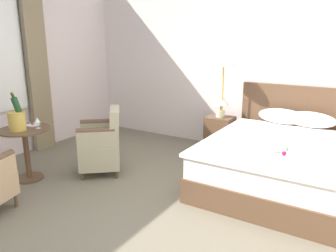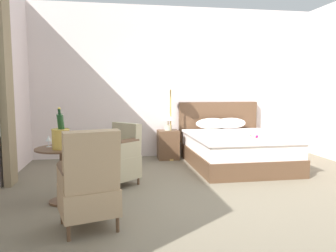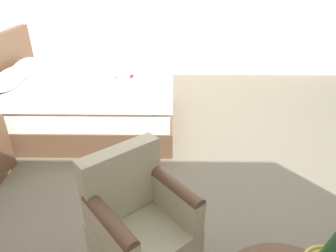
{
  "view_description": "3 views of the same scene",
  "coord_description": "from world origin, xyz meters",
  "px_view_note": "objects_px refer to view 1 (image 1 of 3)",
  "views": [
    {
      "loc": [
        1.72,
        -2.38,
        1.81
      ],
      "look_at": [
        -0.26,
        0.83,
        0.8
      ],
      "focal_mm": 35.0,
      "sensor_mm": 36.0,
      "label": 1
    },
    {
      "loc": [
        -1.34,
        -4.03,
        1.39
      ],
      "look_at": [
        -0.55,
        0.71,
        0.87
      ],
      "focal_mm": 35.0,
      "sensor_mm": 36.0,
      "label": 2
    },
    {
      "loc": [
        -2.67,
        0.58,
        1.88
      ],
      "look_at": [
        -0.72,
        0.61,
        0.83
      ],
      "focal_mm": 32.0,
      "sensor_mm": 36.0,
      "label": 3
    }
  ],
  "objects_px": {
    "bedside_lamp": "(221,101)",
    "armchair_by_window": "(102,145)",
    "wine_glass_near_bucket": "(37,121)",
    "wine_glass_near_edge": "(21,118)",
    "bed": "(280,159)",
    "nightstand": "(220,134)",
    "floor_lamp_brass": "(224,68)",
    "champagne_bucket": "(17,118)",
    "side_table_round": "(26,147)",
    "snack_plate": "(33,125)"
  },
  "relations": [
    {
      "from": "nightstand",
      "to": "side_table_round",
      "type": "height_order",
      "value": "side_table_round"
    },
    {
      "from": "bed",
      "to": "floor_lamp_brass",
      "type": "relative_size",
      "value": 1.35
    },
    {
      "from": "wine_glass_near_bucket",
      "to": "wine_glass_near_edge",
      "type": "distance_m",
      "value": 0.31
    },
    {
      "from": "side_table_round",
      "to": "snack_plate",
      "type": "relative_size",
      "value": 4.04
    },
    {
      "from": "bed",
      "to": "nightstand",
      "type": "distance_m",
      "value": 1.35
    },
    {
      "from": "bedside_lamp",
      "to": "floor_lamp_brass",
      "type": "height_order",
      "value": "floor_lamp_brass"
    },
    {
      "from": "bed",
      "to": "bedside_lamp",
      "type": "bearing_deg",
      "value": 147.18
    },
    {
      "from": "side_table_round",
      "to": "bed",
      "type": "bearing_deg",
      "value": 29.44
    },
    {
      "from": "bed",
      "to": "snack_plate",
      "type": "distance_m",
      "value": 3.26
    },
    {
      "from": "wine_glass_near_edge",
      "to": "snack_plate",
      "type": "bearing_deg",
      "value": 32.84
    },
    {
      "from": "bed",
      "to": "armchair_by_window",
      "type": "relative_size",
      "value": 2.39
    },
    {
      "from": "wine_glass_near_bucket",
      "to": "wine_glass_near_edge",
      "type": "bearing_deg",
      "value": -176.84
    },
    {
      "from": "floor_lamp_brass",
      "to": "snack_plate",
      "type": "xyz_separation_m",
      "value": [
        -1.8,
        -2.12,
        -0.67
      ]
    },
    {
      "from": "bed",
      "to": "wine_glass_near_bucket",
      "type": "height_order",
      "value": "bed"
    },
    {
      "from": "snack_plate",
      "to": "armchair_by_window",
      "type": "xyz_separation_m",
      "value": [
        0.73,
        0.52,
        -0.3
      ]
    },
    {
      "from": "bed",
      "to": "nightstand",
      "type": "xyz_separation_m",
      "value": [
        -1.13,
        0.73,
        -0.03
      ]
    },
    {
      "from": "floor_lamp_brass",
      "to": "bed",
      "type": "bearing_deg",
      "value": -31.99
    },
    {
      "from": "bed",
      "to": "wine_glass_near_bucket",
      "type": "distance_m",
      "value": 3.13
    },
    {
      "from": "bedside_lamp",
      "to": "armchair_by_window",
      "type": "height_order",
      "value": "bedside_lamp"
    },
    {
      "from": "side_table_round",
      "to": "champagne_bucket",
      "type": "distance_m",
      "value": 0.41
    },
    {
      "from": "floor_lamp_brass",
      "to": "side_table_round",
      "type": "height_order",
      "value": "floor_lamp_brass"
    },
    {
      "from": "bedside_lamp",
      "to": "wine_glass_near_bucket",
      "type": "relative_size",
      "value": 2.72
    },
    {
      "from": "wine_glass_near_bucket",
      "to": "wine_glass_near_edge",
      "type": "relative_size",
      "value": 0.98
    },
    {
      "from": "bedside_lamp",
      "to": "armchair_by_window",
      "type": "xyz_separation_m",
      "value": [
        -1.03,
        -1.65,
        -0.44
      ]
    },
    {
      "from": "bedside_lamp",
      "to": "champagne_bucket",
      "type": "xyz_separation_m",
      "value": [
        -1.71,
        -2.42,
        0.0
      ]
    },
    {
      "from": "champagne_bucket",
      "to": "snack_plate",
      "type": "relative_size",
      "value": 2.94
    },
    {
      "from": "wine_glass_near_edge",
      "to": "snack_plate",
      "type": "xyz_separation_m",
      "value": [
        0.12,
        0.08,
        -0.09
      ]
    },
    {
      "from": "wine_glass_near_edge",
      "to": "wine_glass_near_bucket",
      "type": "bearing_deg",
      "value": 3.16
    },
    {
      "from": "bedside_lamp",
      "to": "armchair_by_window",
      "type": "bearing_deg",
      "value": -122.16
    },
    {
      "from": "bed",
      "to": "wine_glass_near_edge",
      "type": "distance_m",
      "value": 3.41
    },
    {
      "from": "side_table_round",
      "to": "nightstand",
      "type": "bearing_deg",
      "value": 53.77
    },
    {
      "from": "bedside_lamp",
      "to": "champagne_bucket",
      "type": "relative_size",
      "value": 0.76
    },
    {
      "from": "floor_lamp_brass",
      "to": "side_table_round",
      "type": "distance_m",
      "value": 3.03
    },
    {
      "from": "floor_lamp_brass",
      "to": "champagne_bucket",
      "type": "height_order",
      "value": "floor_lamp_brass"
    },
    {
      "from": "wine_glass_near_edge",
      "to": "bedside_lamp",
      "type": "bearing_deg",
      "value": 50.02
    },
    {
      "from": "side_table_round",
      "to": "snack_plate",
      "type": "height_order",
      "value": "snack_plate"
    },
    {
      "from": "bedside_lamp",
      "to": "floor_lamp_brass",
      "type": "xyz_separation_m",
      "value": [
        0.04,
        -0.05,
        0.53
      ]
    },
    {
      "from": "nightstand",
      "to": "bedside_lamp",
      "type": "relative_size",
      "value": 1.54
    },
    {
      "from": "wine_glass_near_edge",
      "to": "snack_plate",
      "type": "height_order",
      "value": "wine_glass_near_edge"
    },
    {
      "from": "nightstand",
      "to": "bedside_lamp",
      "type": "bearing_deg",
      "value": -180.0
    },
    {
      "from": "floor_lamp_brass",
      "to": "wine_glass_near_bucket",
      "type": "xyz_separation_m",
      "value": [
        -1.62,
        -2.18,
        -0.57
      ]
    },
    {
      "from": "champagne_bucket",
      "to": "snack_plate",
      "type": "distance_m",
      "value": 0.29
    },
    {
      "from": "nightstand",
      "to": "wine_glass_near_edge",
      "type": "xyz_separation_m",
      "value": [
        -1.88,
        -2.25,
        0.5
      ]
    },
    {
      "from": "wine_glass_near_bucket",
      "to": "armchair_by_window",
      "type": "height_order",
      "value": "armchair_by_window"
    },
    {
      "from": "bed",
      "to": "floor_lamp_brass",
      "type": "xyz_separation_m",
      "value": [
        -1.09,
        0.68,
        1.04
      ]
    },
    {
      "from": "nightstand",
      "to": "champagne_bucket",
      "type": "distance_m",
      "value": 3.01
    },
    {
      "from": "armchair_by_window",
      "to": "bed",
      "type": "bearing_deg",
      "value": 22.84
    },
    {
      "from": "bed",
      "to": "nightstand",
      "type": "height_order",
      "value": "bed"
    },
    {
      "from": "bedside_lamp",
      "to": "snack_plate",
      "type": "distance_m",
      "value": 2.8
    },
    {
      "from": "nightstand",
      "to": "bedside_lamp",
      "type": "height_order",
      "value": "bedside_lamp"
    }
  ]
}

